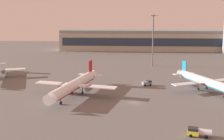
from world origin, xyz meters
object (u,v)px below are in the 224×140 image
airplane_taxiway_distant (75,85)px  cargo_loader (147,83)px  apron_light_west (153,37)px  airplane_near_gate (206,82)px  fuel_truck (198,132)px

airplane_taxiway_distant → cargo_loader: bearing=-135.9°
airplane_taxiway_distant → apron_light_west: (34.39, 65.11, 12.80)m
apron_light_west → cargo_loader: bearing=-96.5°
airplane_taxiway_distant → apron_light_west: bearing=-104.6°
airplane_taxiway_distant → airplane_near_gate: size_ratio=1.16×
airplane_near_gate → apron_light_west: size_ratio=1.22×
fuel_truck → apron_light_west: apron_light_west is taller
airplane_taxiway_distant → fuel_truck: size_ratio=6.42×
airplane_taxiway_distant → apron_light_west: size_ratio=1.41×
fuel_truck → apron_light_west: 103.94m
cargo_loader → apron_light_west: (5.43, 47.82, 15.79)m
airplane_near_gate → fuel_truck: 49.30m
airplane_taxiway_distant → apron_light_west: 74.74m
fuel_truck → apron_light_west: bearing=17.9°
fuel_truck → apron_light_west: size_ratio=0.22×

